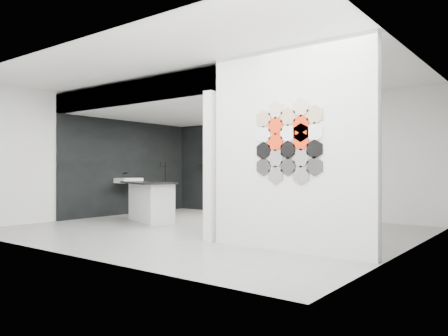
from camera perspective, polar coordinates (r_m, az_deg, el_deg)
floor at (r=8.21m, az=-1.84°, el=-8.08°), size 7.00×6.00×0.01m
partition_panel at (r=6.06m, az=8.55°, el=2.43°), size 2.45×0.15×2.80m
bay_clad_back at (r=11.29m, az=2.57°, el=0.08°), size 4.40×0.04×2.35m
bay_clad_left at (r=11.29m, az=-12.34°, el=0.08°), size 0.04×4.00×2.35m
bulkhead at (r=9.84m, az=-4.05°, el=8.15°), size 4.40×4.00×0.40m
corner_column at (r=6.84m, az=-1.81°, el=0.25°), size 0.16×0.16×2.35m
fascia_beam at (r=8.52m, az=-12.75°, el=9.47°), size 4.40×0.16×0.40m
wall_basin at (r=10.99m, az=-12.36°, el=-1.60°), size 0.40×0.60×0.12m
display_shelf at (r=11.15m, az=2.69°, el=0.73°), size 3.00×0.15×0.04m
kitchen_island at (r=9.50m, az=-9.58°, el=-4.30°), size 1.77×1.29×1.31m
stockpot at (r=11.69m, az=-0.97°, el=1.27°), size 0.32×0.32×0.20m
kettle at (r=10.53m, az=7.96°, el=1.35°), size 0.22×0.22×0.17m
glass_bowl at (r=10.44m, az=8.79°, el=1.14°), size 0.13×0.13×0.09m
glass_vase at (r=10.44m, az=8.79°, el=1.26°), size 0.10×0.10×0.13m
bottle_dark at (r=11.36m, az=1.21°, el=1.22°), size 0.07×0.07×0.16m
utensil_cup at (r=11.53m, az=0.06°, el=1.05°), size 0.10×0.10×0.10m
hex_tile_cluster at (r=5.97m, az=8.44°, el=3.48°), size 1.04×0.02×1.16m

